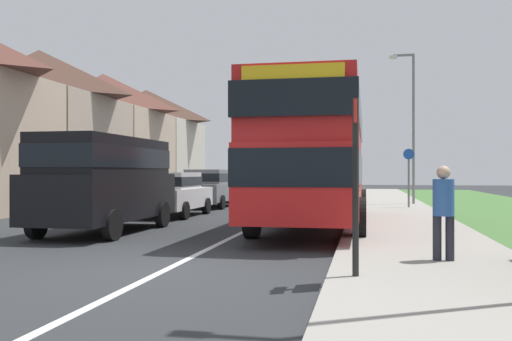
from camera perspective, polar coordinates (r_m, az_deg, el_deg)
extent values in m
plane|color=#2D3033|center=(8.96, -9.62, -10.22)|extent=(120.00, 120.00, 0.00)
cube|color=silver|center=(16.62, 0.30, -5.55)|extent=(0.14, 60.00, 0.01)
cube|color=#9E998E|center=(14.36, 15.50, -6.17)|extent=(3.20, 68.00, 0.12)
cube|color=red|center=(15.64, 6.14, -1.04)|extent=(2.50, 10.08, 1.65)
cube|color=red|center=(15.70, 6.14, 4.81)|extent=(2.45, 9.87, 1.55)
cube|color=black|center=(15.64, 6.14, 0.17)|extent=(2.52, 10.13, 0.76)
cube|color=black|center=(15.70, 6.14, 5.09)|extent=(2.52, 10.13, 0.72)
cube|color=gold|center=(10.84, 3.77, 9.70)|extent=(2.00, 0.08, 0.44)
cylinder|color=black|center=(18.92, 3.21, -3.38)|extent=(0.30, 1.00, 1.00)
cylinder|color=black|center=(18.73, 10.82, -3.41)|extent=(0.30, 1.00, 1.00)
cylinder|color=black|center=(13.12, -0.40, -4.82)|extent=(0.30, 1.00, 1.00)
cylinder|color=black|center=(12.85, 10.62, -4.91)|extent=(0.30, 1.00, 1.00)
cube|color=black|center=(14.83, -15.24, -2.59)|extent=(1.95, 5.10, 1.15)
cube|color=black|center=(14.82, -15.24, 1.46)|extent=(1.72, 4.69, 0.94)
cube|color=black|center=(14.82, -15.24, 1.28)|extent=(1.75, 4.74, 0.53)
cylinder|color=black|center=(16.70, -15.76, -4.29)|extent=(0.20, 0.72, 0.72)
cylinder|color=black|center=(15.93, -9.61, -4.49)|extent=(0.20, 0.72, 0.72)
cylinder|color=black|center=(13.97, -21.68, -5.10)|extent=(0.20, 0.72, 0.72)
cylinder|color=black|center=(13.03, -14.58, -5.46)|extent=(0.20, 0.72, 0.72)
cube|color=silver|center=(19.79, -8.58, -2.82)|extent=(1.76, 4.13, 0.69)
cube|color=silver|center=(19.58, -8.78, -1.02)|extent=(1.55, 2.27, 0.56)
cube|color=black|center=(19.58, -8.78, -1.10)|extent=(1.59, 2.29, 0.32)
cylinder|color=black|center=(21.31, -9.60, -3.56)|extent=(0.20, 0.60, 0.60)
cylinder|color=black|center=(20.76, -5.13, -3.65)|extent=(0.20, 0.60, 0.60)
cylinder|color=black|center=(18.94, -12.36, -3.98)|extent=(0.20, 0.60, 0.60)
cylinder|color=black|center=(18.32, -7.39, -4.11)|extent=(0.20, 0.60, 0.60)
cube|color=slate|center=(24.71, -4.71, -2.21)|extent=(1.76, 4.36, 0.75)
cube|color=slate|center=(24.49, -4.85, -0.63)|extent=(1.55, 2.40, 0.62)
cube|color=black|center=(24.49, -4.85, -0.70)|extent=(1.59, 2.42, 0.35)
cylinder|color=black|center=(26.27, -5.71, -2.91)|extent=(0.20, 0.60, 0.60)
cylinder|color=black|center=(25.82, -2.04, -2.96)|extent=(0.20, 0.60, 0.60)
cylinder|color=black|center=(23.70, -7.62, -3.21)|extent=(0.20, 0.60, 0.60)
cylinder|color=black|center=(23.20, -3.58, -3.28)|extent=(0.20, 0.60, 0.60)
cube|color=navy|center=(29.69, -1.60, -1.90)|extent=(1.77, 4.50, 0.72)
cube|color=navy|center=(29.46, -1.69, -0.64)|extent=(1.55, 2.47, 0.59)
cube|color=black|center=(29.46, -1.69, -0.70)|extent=(1.59, 2.50, 0.33)
cylinder|color=black|center=(31.26, -2.58, -2.47)|extent=(0.20, 0.60, 0.60)
cylinder|color=black|center=(30.89, 0.55, -2.50)|extent=(0.20, 0.60, 0.60)
cylinder|color=black|center=(28.56, -3.91, -2.69)|extent=(0.20, 0.60, 0.60)
cylinder|color=black|center=(28.16, -0.51, -2.73)|extent=(0.20, 0.60, 0.60)
cylinder|color=#23232D|center=(9.60, 18.14, -6.98)|extent=(0.14, 0.14, 0.85)
cylinder|color=#23232D|center=(9.63, 19.34, -6.96)|extent=(0.14, 0.14, 0.85)
cylinder|color=#2D599E|center=(9.55, 18.74, -2.65)|extent=(0.34, 0.34, 0.60)
sphere|color=tan|center=(9.54, 18.74, -0.19)|extent=(0.22, 0.22, 0.22)
cylinder|color=black|center=(7.82, 10.21, -2.11)|extent=(0.09, 0.09, 2.60)
cube|color=red|center=(7.85, 10.21, 5.94)|extent=(0.04, 0.44, 0.32)
cube|color=black|center=(7.83, 10.22, -0.27)|extent=(0.06, 0.52, 0.68)
cylinder|color=slate|center=(23.54, 15.45, -1.40)|extent=(0.08, 0.08, 2.10)
cylinder|color=blue|center=(23.54, 15.45, 1.64)|extent=(0.44, 0.03, 0.44)
cylinder|color=slate|center=(26.32, 15.91, 4.03)|extent=(0.12, 0.12, 6.97)
cube|color=slate|center=(26.76, 14.92, 11.39)|extent=(0.90, 0.10, 0.10)
cube|color=silver|center=(26.72, 13.94, 11.26)|extent=(0.36, 0.20, 0.14)
cube|color=tan|center=(28.44, -21.48, 1.86)|extent=(6.82, 6.47, 5.12)
pyramid|color=#4C3328|center=(28.81, -21.47, 9.25)|extent=(6.82, 6.47, 2.30)
cube|color=#C1A88E|center=(34.18, -15.48, 1.52)|extent=(6.82, 6.47, 5.12)
pyramid|color=brown|center=(34.48, -15.48, 7.69)|extent=(6.82, 6.47, 2.30)
cube|color=beige|center=(40.18, -11.25, 1.27)|extent=(6.82, 6.47, 5.12)
pyramid|color=#4C3328|center=(40.44, -11.24, 6.53)|extent=(6.82, 6.47, 2.30)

